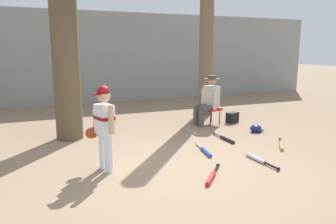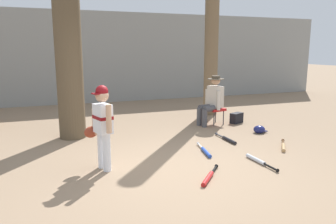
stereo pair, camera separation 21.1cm
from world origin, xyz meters
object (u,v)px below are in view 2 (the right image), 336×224
at_px(folding_stool, 215,110).
at_px(batting_helmet_navy, 259,129).
at_px(seated_spectator, 212,99).
at_px(bat_wood_tan, 283,147).
at_px(tree_behind_spectator, 212,26).
at_px(bat_red_barrel, 209,177).
at_px(tree_near_player, 66,4).
at_px(bat_blue_youth, 205,151).
at_px(young_ballplayer, 102,122).
at_px(bat_aluminum_silver, 258,161).
at_px(handbag_beside_stool, 237,118).
at_px(bat_black_composite, 228,139).

distance_m(folding_stool, batting_helmet_navy, 1.26).
xyz_separation_m(seated_spectator, bat_wood_tan, (0.34, -2.22, -0.61)).
bearing_deg(tree_behind_spectator, bat_red_barrel, -117.69).
height_order(tree_near_player, batting_helmet_navy, tree_near_player).
height_order(bat_blue_youth, batting_helmet_navy, batting_helmet_navy).
bearing_deg(young_ballplayer, bat_aluminum_silver, -13.60).
xyz_separation_m(tree_behind_spectator, seated_spectator, (-0.59, -1.22, -1.81)).
bearing_deg(tree_behind_spectator, bat_aluminum_silver, -106.50).
bearing_deg(seated_spectator, bat_aluminum_silver, -102.03).
relative_size(tree_near_player, handbag_beside_stool, 18.07).
distance_m(tree_behind_spectator, bat_red_barrel, 5.41).
bearing_deg(young_ballplayer, bat_black_composite, 15.16).
distance_m(tree_near_player, bat_red_barrel, 4.36).
xyz_separation_m(bat_black_composite, bat_aluminum_silver, (-0.20, -1.29, 0.00)).
bearing_deg(bat_black_composite, folding_stool, 71.57).
distance_m(young_ballplayer, handbag_beside_stool, 4.27).
distance_m(folding_stool, bat_black_composite, 1.55).
xyz_separation_m(young_ballplayer, bat_aluminum_silver, (2.42, -0.58, -0.71)).
xyz_separation_m(bat_wood_tan, bat_black_composite, (-0.72, 0.80, 0.00)).
xyz_separation_m(bat_blue_youth, bat_aluminum_silver, (0.59, -0.75, 0.00)).
bearing_deg(folding_stool, batting_helmet_navy, -64.69).
bearing_deg(tree_near_player, bat_blue_youth, -42.26).
distance_m(tree_behind_spectator, folding_stool, 2.45).
bearing_deg(bat_red_barrel, seated_spectator, 61.52).
bearing_deg(batting_helmet_navy, handbag_beside_stool, 86.66).
height_order(handbag_beside_stool, bat_red_barrel, handbag_beside_stool).
relative_size(folding_stool, seated_spectator, 0.39).
height_order(bat_blue_youth, bat_black_composite, same).
bearing_deg(folding_stool, seated_spectator, -168.58).
xyz_separation_m(seated_spectator, batting_helmet_navy, (0.62, -1.08, -0.56)).
distance_m(bat_red_barrel, batting_helmet_navy, 3.02).
bearing_deg(tree_near_player, bat_aluminum_silver, -44.66).
height_order(tree_behind_spectator, batting_helmet_navy, tree_behind_spectator).
height_order(handbag_beside_stool, batting_helmet_navy, handbag_beside_stool).
bearing_deg(seated_spectator, tree_near_player, -179.52).
bearing_deg(handbag_beside_stool, folding_stool, 173.33).
relative_size(tree_near_player, young_ballplayer, 4.71).
distance_m(handbag_beside_stool, bat_blue_youth, 2.66).
relative_size(bat_aluminum_silver, batting_helmet_navy, 2.55).
distance_m(tree_behind_spectator, bat_wood_tan, 4.21).
xyz_separation_m(young_ballplayer, seated_spectator, (3.00, 2.13, -0.10)).
bearing_deg(bat_black_composite, tree_behind_spectator, 69.84).
bearing_deg(tree_near_player, seated_spectator, 0.48).
bearing_deg(batting_helmet_navy, bat_aluminum_silver, -126.36).
distance_m(bat_wood_tan, bat_black_composite, 1.08).
relative_size(tree_behind_spectator, bat_blue_youth, 6.75).
bearing_deg(bat_black_composite, bat_aluminum_silver, -98.60).
height_order(handbag_beside_stool, bat_blue_youth, handbag_beside_stool).
relative_size(tree_behind_spectator, bat_wood_tan, 8.86).
height_order(young_ballplayer, folding_stool, young_ballplayer).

